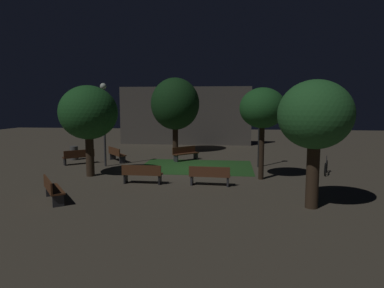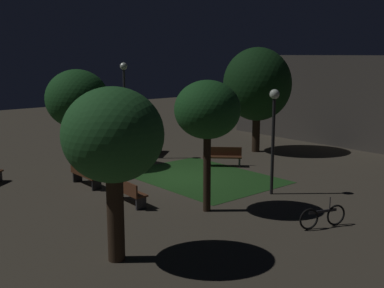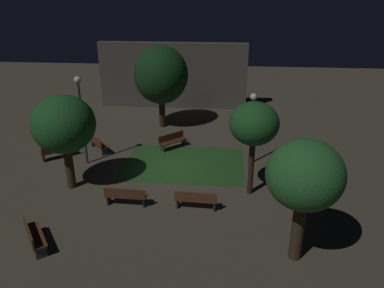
{
  "view_description": "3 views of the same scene",
  "coord_description": "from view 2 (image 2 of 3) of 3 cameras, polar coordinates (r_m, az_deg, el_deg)",
  "views": [
    {
      "loc": [
        2.43,
        -18.26,
        3.6
      ],
      "look_at": [
        0.2,
        0.93,
        1.3
      ],
      "focal_mm": 31.53,
      "sensor_mm": 36.0,
      "label": 1
    },
    {
      "loc": [
        15.19,
        -12.45,
        5.18
      ],
      "look_at": [
        -0.11,
        0.69,
        1.37
      ],
      "focal_mm": 44.68,
      "sensor_mm": 36.0,
      "label": 2
    },
    {
      "loc": [
        2.69,
        -17.17,
        8.61
      ],
      "look_at": [
        0.91,
        0.85,
        1.13
      ],
      "focal_mm": 34.29,
      "sensor_mm": 36.0,
      "label": 3
    }
  ],
  "objects": [
    {
      "name": "tree_back_right",
      "position": [
        11.77,
        -9.4,
        0.8
      ],
      "size": [
        2.51,
        2.51,
        4.42
      ],
      "color": "#38281C",
      "rests_on": "ground"
    },
    {
      "name": "grass_lawn",
      "position": [
        20.44,
        1.2,
        -3.96
      ],
      "size": [
        6.4,
        4.69,
        0.01
      ],
      "primitive_type": "cube",
      "color": "#23511E",
      "rests_on": "ground"
    },
    {
      "name": "bicycle",
      "position": [
        15.11,
        15.33,
        -8.36
      ],
      "size": [
        0.6,
        1.57,
        0.93
      ],
      "color": "black",
      "rests_on": "ground"
    },
    {
      "name": "tree_tall_center",
      "position": [
        22.27,
        -13.54,
        5.18
      ],
      "size": [
        2.85,
        2.85,
        4.51
      ],
      "color": "#38281C",
      "rests_on": "ground"
    },
    {
      "name": "tree_left_canopy",
      "position": [
        25.51,
        7.79,
        7.04
      ],
      "size": [
        3.6,
        3.6,
        5.53
      ],
      "color": "#2D2116",
      "rests_on": "ground"
    },
    {
      "name": "ground_plane",
      "position": [
        20.31,
        -1.27,
        -4.07
      ],
      "size": [
        60.0,
        60.0,
        0.0
      ],
      "primitive_type": "plane",
      "color": "#4C4438"
    },
    {
      "name": "bench_corner",
      "position": [
        22.38,
        3.64,
        -1.43
      ],
      "size": [
        1.61,
        1.61,
        0.88
      ],
      "color": "#422314",
      "rests_on": "ground"
    },
    {
      "name": "trash_bin",
      "position": [
        27.58,
        -7.71,
        0.72
      ],
      "size": [
        0.51,
        0.51,
        0.88
      ],
      "primitive_type": "cylinder",
      "color": "#4C4C4C",
      "rests_on": "ground"
    },
    {
      "name": "lamp_post_near_wall",
      "position": [
        17.7,
        9.72,
        2.58
      ],
      "size": [
        0.36,
        0.36,
        3.93
      ],
      "color": "black",
      "rests_on": "ground"
    },
    {
      "name": "tree_lawn_side",
      "position": [
        15.43,
        1.85,
        3.99
      ],
      "size": [
        2.15,
        2.15,
        4.37
      ],
      "color": "#2D2116",
      "rests_on": "ground"
    },
    {
      "name": "lamp_post_path_center",
      "position": [
        23.79,
        -8.08,
        5.88
      ],
      "size": [
        0.36,
        0.36,
        4.77
      ],
      "color": "#333338",
      "rests_on": "ground"
    },
    {
      "name": "building_wall_backdrop",
      "position": [
        29.36,
        14.19,
        5.25
      ],
      "size": [
        11.65,
        0.8,
        5.1
      ],
      "primitive_type": "cube",
      "color": "#4C4742",
      "rests_on": "ground"
    },
    {
      "name": "bench_back_row",
      "position": [
        19.43,
        -12.68,
        -3.55
      ],
      "size": [
        1.81,
        0.51,
        0.88
      ],
      "color": "#512D19",
      "rests_on": "ground"
    },
    {
      "name": "bench_near_trees",
      "position": [
        16.89,
        -7.78,
        -5.54
      ],
      "size": [
        1.82,
        0.57,
        0.88
      ],
      "color": "brown",
      "rests_on": "ground"
    },
    {
      "name": "bench_front_left",
      "position": [
        25.91,
        -9.29,
        0.12
      ],
      "size": [
        1.68,
        1.53,
        0.88
      ],
      "color": "#422314",
      "rests_on": "ground"
    },
    {
      "name": "bench_lawn_edge",
      "position": [
        25.03,
        -4.63,
        -0.14
      ],
      "size": [
        1.54,
        1.68,
        0.88
      ],
      "color": "#512D19",
      "rests_on": "ground"
    }
  ]
}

